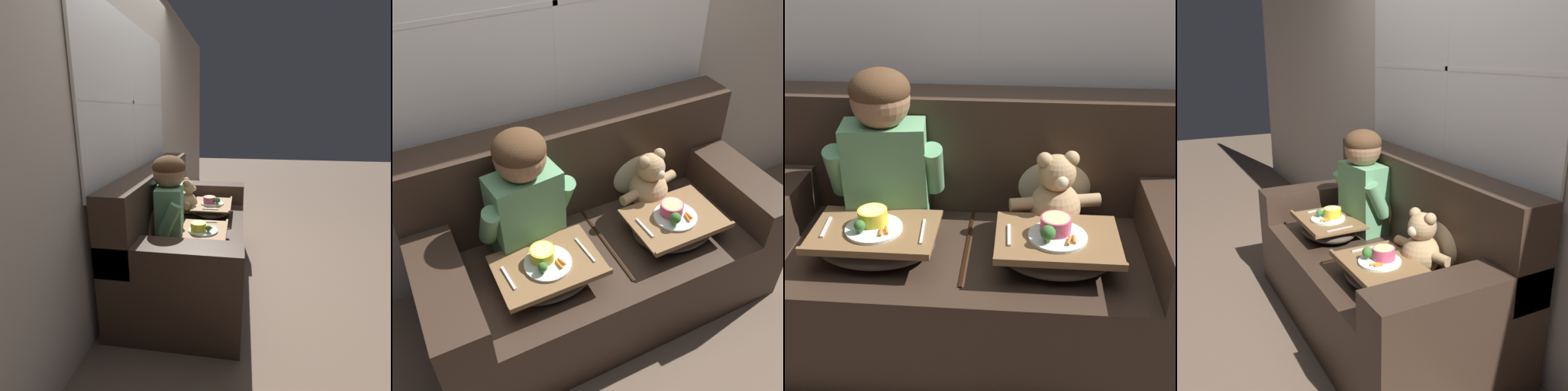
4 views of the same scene
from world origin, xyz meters
TOP-DOWN VIEW (x-y plane):
  - ground_plane at (0.00, 0.00)m, footprint 14.00×14.00m
  - wall_back_with_window at (0.00, 0.51)m, footprint 8.00×0.08m
  - couch at (0.00, 0.06)m, footprint 1.81×0.87m
  - throw_pillow_behind_child at (-0.34, 0.25)m, footprint 0.39×0.19m
  - throw_pillow_behind_teddy at (0.34, 0.25)m, footprint 0.35×0.17m
  - child_figure at (-0.34, 0.10)m, footprint 0.48×0.25m
  - teddy_bear at (0.34, 0.10)m, footprint 0.37×0.27m
  - lap_tray_child at (-0.34, -0.14)m, footprint 0.47×0.34m
  - lap_tray_teddy at (0.34, -0.14)m, footprint 0.46×0.36m

SIDE VIEW (x-z plane):
  - ground_plane at x=0.00m, z-range 0.00..0.00m
  - couch at x=0.00m, z-range -0.13..0.84m
  - lap_tray_child at x=-0.34m, z-range 0.44..0.62m
  - lap_tray_teddy at x=0.34m, z-range 0.44..0.62m
  - teddy_bear at x=0.34m, z-range 0.44..0.79m
  - throw_pillow_behind_child at x=-0.34m, z-range 0.45..0.86m
  - throw_pillow_behind_teddy at x=0.34m, z-range 0.47..0.84m
  - child_figure at x=-0.34m, z-range 0.50..1.16m
  - wall_back_with_window at x=0.00m, z-range 0.01..2.61m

